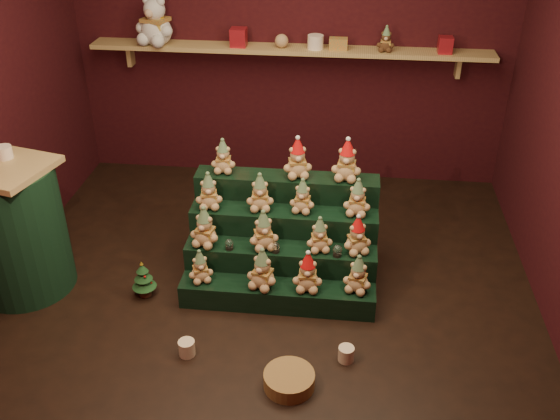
# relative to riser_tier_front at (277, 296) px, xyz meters

# --- Properties ---
(ground) EXTENTS (4.00, 4.00, 0.00)m
(ground) POSITION_rel_riser_tier_front_xyz_m (-0.12, 0.10, -0.09)
(ground) COLOR black
(ground) RESTS_ON ground
(back_wall) EXTENTS (4.00, 0.10, 2.80)m
(back_wall) POSITION_rel_riser_tier_front_xyz_m (-0.12, 2.15, 1.31)
(back_wall) COLOR black
(back_wall) RESTS_ON ground
(front_wall) EXTENTS (4.00, 0.10, 2.80)m
(front_wall) POSITION_rel_riser_tier_front_xyz_m (-0.12, -1.95, 1.31)
(front_wall) COLOR black
(front_wall) RESTS_ON ground
(back_shelf) EXTENTS (3.60, 0.26, 0.24)m
(back_shelf) POSITION_rel_riser_tier_front_xyz_m (-0.12, 1.98, 1.20)
(back_shelf) COLOR tan
(back_shelf) RESTS_ON ground
(riser_tier_front) EXTENTS (1.40, 0.22, 0.18)m
(riser_tier_front) POSITION_rel_riser_tier_front_xyz_m (0.00, 0.00, 0.00)
(riser_tier_front) COLOR black
(riser_tier_front) RESTS_ON ground
(riser_tier_midfront) EXTENTS (1.40, 0.22, 0.36)m
(riser_tier_midfront) POSITION_rel_riser_tier_front_xyz_m (0.00, 0.22, 0.09)
(riser_tier_midfront) COLOR black
(riser_tier_midfront) RESTS_ON ground
(riser_tier_midback) EXTENTS (1.40, 0.22, 0.54)m
(riser_tier_midback) POSITION_rel_riser_tier_front_xyz_m (0.00, 0.44, 0.18)
(riser_tier_midback) COLOR black
(riser_tier_midback) RESTS_ON ground
(riser_tier_back) EXTENTS (1.40, 0.22, 0.72)m
(riser_tier_back) POSITION_rel_riser_tier_front_xyz_m (0.00, 0.66, 0.27)
(riser_tier_back) COLOR black
(riser_tier_back) RESTS_ON ground
(teddy_0) EXTENTS (0.23, 0.22, 0.25)m
(teddy_0) POSITION_rel_riser_tier_front_xyz_m (-0.55, 0.01, 0.21)
(teddy_0) COLOR tan
(teddy_0) RESTS_ON riser_tier_front
(teddy_1) EXTENTS (0.27, 0.26, 0.31)m
(teddy_1) POSITION_rel_riser_tier_front_xyz_m (-0.10, -0.02, 0.24)
(teddy_1) COLOR tan
(teddy_1) RESTS_ON riser_tier_front
(teddy_2) EXTENTS (0.22, 0.19, 0.29)m
(teddy_2) POSITION_rel_riser_tier_front_xyz_m (0.22, -0.01, 0.24)
(teddy_2) COLOR tan
(teddy_2) RESTS_ON riser_tier_front
(teddy_3) EXTENTS (0.24, 0.23, 0.28)m
(teddy_3) POSITION_rel_riser_tier_front_xyz_m (0.56, 0.02, 0.23)
(teddy_3) COLOR tan
(teddy_3) RESTS_ON riser_tier_front
(teddy_4) EXTENTS (0.25, 0.24, 0.30)m
(teddy_4) POSITION_rel_riser_tier_front_xyz_m (-0.55, 0.20, 0.42)
(teddy_4) COLOR tan
(teddy_4) RESTS_ON riser_tier_midfront
(teddy_5) EXTENTS (0.27, 0.25, 0.30)m
(teddy_5) POSITION_rel_riser_tier_front_xyz_m (-0.12, 0.21, 0.42)
(teddy_5) COLOR tan
(teddy_5) RESTS_ON riser_tier_midfront
(teddy_6) EXTENTS (0.22, 0.21, 0.26)m
(teddy_6) POSITION_rel_riser_tier_front_xyz_m (0.28, 0.23, 0.40)
(teddy_6) COLOR tan
(teddy_6) RESTS_ON riser_tier_midfront
(teddy_7) EXTENTS (0.25, 0.24, 0.28)m
(teddy_7) POSITION_rel_riser_tier_front_xyz_m (0.55, 0.23, 0.41)
(teddy_7) COLOR tan
(teddy_7) RESTS_ON riser_tier_midfront
(teddy_8) EXTENTS (0.23, 0.21, 0.28)m
(teddy_8) POSITION_rel_riser_tier_front_xyz_m (-0.56, 0.43, 0.59)
(teddy_8) COLOR tan
(teddy_8) RESTS_ON riser_tier_midback
(teddy_9) EXTENTS (0.22, 0.21, 0.28)m
(teddy_9) POSITION_rel_riser_tier_front_xyz_m (-0.18, 0.45, 0.59)
(teddy_9) COLOR tan
(teddy_9) RESTS_ON riser_tier_midback
(teddy_10) EXTENTS (0.21, 0.19, 0.26)m
(teddy_10) POSITION_rel_riser_tier_front_xyz_m (0.14, 0.45, 0.58)
(teddy_10) COLOR tan
(teddy_10) RESTS_ON riser_tier_midback
(teddy_11) EXTENTS (0.22, 0.20, 0.28)m
(teddy_11) POSITION_rel_riser_tier_front_xyz_m (0.54, 0.46, 0.59)
(teddy_11) COLOR tan
(teddy_11) RESTS_ON riser_tier_midback
(teddy_12) EXTENTS (0.19, 0.18, 0.26)m
(teddy_12) POSITION_rel_riser_tier_front_xyz_m (-0.49, 0.68, 0.76)
(teddy_12) COLOR tan
(teddy_12) RESTS_ON riser_tier_back
(teddy_13) EXTENTS (0.25, 0.24, 0.30)m
(teddy_13) POSITION_rel_riser_tier_front_xyz_m (0.08, 0.66, 0.78)
(teddy_13) COLOR tan
(teddy_13) RESTS_ON riser_tier_back
(teddy_14) EXTENTS (0.24, 0.22, 0.31)m
(teddy_14) POSITION_rel_riser_tier_front_xyz_m (0.44, 0.66, 0.79)
(teddy_14) COLOR tan
(teddy_14) RESTS_ON riser_tier_back
(snow_globe_a) EXTENTS (0.06, 0.06, 0.08)m
(snow_globe_a) POSITION_rel_riser_tier_front_xyz_m (-0.37, 0.16, 0.31)
(snow_globe_a) COLOR black
(snow_globe_a) RESTS_ON riser_tier_midfront
(snow_globe_b) EXTENTS (0.06, 0.06, 0.08)m
(snow_globe_b) POSITION_rel_riser_tier_front_xyz_m (-0.03, 0.16, 0.31)
(snow_globe_b) COLOR black
(snow_globe_b) RESTS_ON riser_tier_midfront
(snow_globe_c) EXTENTS (0.07, 0.07, 0.09)m
(snow_globe_c) POSITION_rel_riser_tier_front_xyz_m (0.41, 0.16, 0.31)
(snow_globe_c) COLOR black
(snow_globe_c) RESTS_ON riser_tier_midfront
(side_table) EXTENTS (0.78, 0.71, 1.02)m
(side_table) POSITION_rel_riser_tier_front_xyz_m (-1.91, 0.04, 0.41)
(side_table) COLOR tan
(side_table) RESTS_ON ground
(table_ornament) EXTENTS (0.11, 0.11, 0.09)m
(table_ornament) POSITION_rel_riser_tier_front_xyz_m (-1.91, 0.14, 0.97)
(table_ornament) COLOR beige
(table_ornament) RESTS_ON side_table
(mini_christmas_tree) EXTENTS (0.18, 0.18, 0.30)m
(mini_christmas_tree) POSITION_rel_riser_tier_front_xyz_m (-0.99, 0.01, 0.06)
(mini_christmas_tree) COLOR #482619
(mini_christmas_tree) RESTS_ON ground
(mug_left) EXTENTS (0.11, 0.11, 0.11)m
(mug_left) POSITION_rel_riser_tier_front_xyz_m (-0.53, -0.56, -0.04)
(mug_left) COLOR beige
(mug_left) RESTS_ON ground
(mug_right) EXTENTS (0.10, 0.10, 0.10)m
(mug_right) POSITION_rel_riser_tier_front_xyz_m (0.51, -0.50, -0.04)
(mug_right) COLOR beige
(mug_right) RESTS_ON ground
(wicker_basket) EXTENTS (0.37, 0.37, 0.10)m
(wicker_basket) POSITION_rel_riser_tier_front_xyz_m (0.16, -0.76, -0.04)
(wicker_basket) COLOR olive
(wicker_basket) RESTS_ON ground
(white_bear) EXTENTS (0.46, 0.43, 0.52)m
(white_bear) POSITION_rel_riser_tier_front_xyz_m (-1.31, 1.94, 1.49)
(white_bear) COLOR white
(white_bear) RESTS_ON back_shelf
(brown_bear) EXTENTS (0.16, 0.15, 0.21)m
(brown_bear) POSITION_rel_riser_tier_front_xyz_m (0.73, 1.94, 1.34)
(brown_bear) COLOR #462B17
(brown_bear) RESTS_ON back_shelf
(gift_tin_red_a) EXTENTS (0.14, 0.14, 0.16)m
(gift_tin_red_a) POSITION_rel_riser_tier_front_xyz_m (-0.57, 1.95, 1.31)
(gift_tin_red_a) COLOR maroon
(gift_tin_red_a) RESTS_ON back_shelf
(gift_tin_cream) EXTENTS (0.14, 0.14, 0.12)m
(gift_tin_cream) POSITION_rel_riser_tier_front_xyz_m (0.12, 1.95, 1.29)
(gift_tin_cream) COLOR beige
(gift_tin_cream) RESTS_ON back_shelf
(gift_tin_red_b) EXTENTS (0.12, 0.12, 0.14)m
(gift_tin_red_b) POSITION_rel_riser_tier_front_xyz_m (1.23, 1.95, 1.30)
(gift_tin_red_b) COLOR maroon
(gift_tin_red_b) RESTS_ON back_shelf
(shelf_plush_ball) EXTENTS (0.12, 0.12, 0.12)m
(shelf_plush_ball) POSITION_rel_riser_tier_front_xyz_m (-0.18, 1.95, 1.29)
(shelf_plush_ball) COLOR tan
(shelf_plush_ball) RESTS_ON back_shelf
(scarf_gift_box) EXTENTS (0.16, 0.10, 0.10)m
(scarf_gift_box) POSITION_rel_riser_tier_front_xyz_m (0.32, 1.95, 1.28)
(scarf_gift_box) COLOR #D15E1D
(scarf_gift_box) RESTS_ON back_shelf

